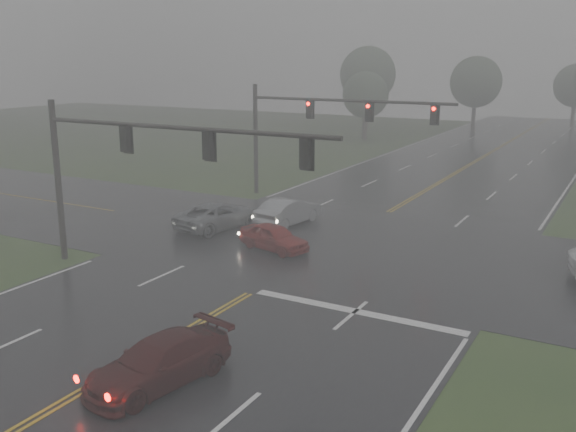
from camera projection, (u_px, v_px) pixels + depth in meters
The scene contains 13 objects.
main_road at pixel (316, 255), 30.96m from camera, with size 18.00×160.00×0.02m, color black.
cross_street at pixel (333, 245), 32.66m from camera, with size 120.00×14.00×0.02m, color black.
stop_bar at pixel (356, 312), 24.09m from camera, with size 8.50×0.50×0.01m, color white.
sedan_maroon at pixel (160, 384), 18.81m from camera, with size 1.90×4.69×1.36m, color #380A0A.
sedan_red at pixel (274, 250), 31.78m from camera, with size 1.54×3.82×1.30m, color maroon.
sedan_silver at pixel (288, 225), 36.60m from camera, with size 1.61×4.60×1.52m, color gray.
car_grey at pixel (218, 228), 35.78m from camera, with size 2.40×5.21×1.45m, color slate.
signal_gantry_near at pixel (130, 155), 27.08m from camera, with size 14.44×0.33×7.46m.
signal_gantry_far at pixel (312, 120), 41.76m from camera, with size 13.95×0.38×7.52m.
tree_nw_a at pixel (366, 95), 72.80m from camera, with size 5.25×5.25×7.71m.
tree_n_mid at pixel (476, 82), 80.40m from camera, with size 6.40×6.40×9.41m.
tree_nw_b at pixel (368, 75), 83.20m from camera, with size 7.26×7.26×10.67m.
tree_n_far at pixel (576, 86), 85.01m from camera, with size 5.75×5.75×8.44m.
Camera 1 is at (13.23, -6.49, 9.34)m, focal length 40.00 mm.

